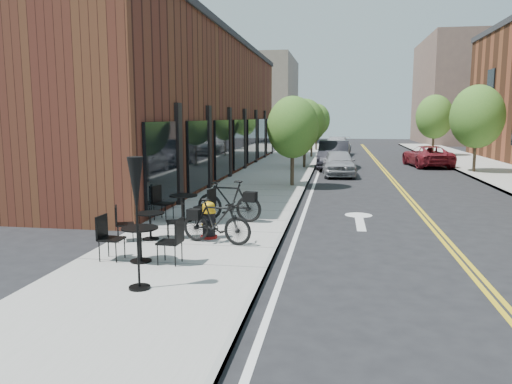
{
  "coord_description": "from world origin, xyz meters",
  "views": [
    {
      "loc": [
        1.3,
        -12.33,
        3.03
      ],
      "look_at": [
        -0.88,
        1.0,
        1.0
      ],
      "focal_mm": 35.0,
      "sensor_mm": 36.0,
      "label": 1
    }
  ],
  "objects_px": {
    "fire_hydrant": "(209,220)",
    "bistro_set_a": "(140,239)",
    "bicycle_right": "(216,221)",
    "bistro_set_b": "(150,222)",
    "parked_car_a": "(339,163)",
    "parked_car_c": "(337,146)",
    "parked_car_b": "(334,155)",
    "bistro_set_c": "(184,204)",
    "bicycle_left": "(229,201)",
    "parked_car_far": "(427,156)",
    "patio_umbrella": "(136,195)"
  },
  "relations": [
    {
      "from": "bicycle_right",
      "to": "bistro_set_b",
      "type": "relative_size",
      "value": 1.08
    },
    {
      "from": "parked_car_a",
      "to": "parked_car_far",
      "type": "xyz_separation_m",
      "value": [
        5.4,
        5.83,
        -0.03
      ]
    },
    {
      "from": "bistro_set_c",
      "to": "parked_car_c",
      "type": "height_order",
      "value": "parked_car_c"
    },
    {
      "from": "patio_umbrella",
      "to": "parked_car_c",
      "type": "bearing_deg",
      "value": 84.29
    },
    {
      "from": "bistro_set_b",
      "to": "bistro_set_c",
      "type": "xyz_separation_m",
      "value": [
        0.15,
        2.17,
        0.06
      ]
    },
    {
      "from": "bistro_set_a",
      "to": "patio_umbrella",
      "type": "height_order",
      "value": "patio_umbrella"
    },
    {
      "from": "bicycle_right",
      "to": "bistro_set_b",
      "type": "xyz_separation_m",
      "value": [
        -1.66,
        0.11,
        -0.09
      ]
    },
    {
      "from": "bistro_set_a",
      "to": "parked_car_far",
      "type": "height_order",
      "value": "parked_car_far"
    },
    {
      "from": "bicycle_right",
      "to": "bistro_set_a",
      "type": "relative_size",
      "value": 1.01
    },
    {
      "from": "fire_hydrant",
      "to": "bicycle_left",
      "type": "relative_size",
      "value": 0.48
    },
    {
      "from": "fire_hydrant",
      "to": "patio_umbrella",
      "type": "distance_m",
      "value": 3.91
    },
    {
      "from": "parked_car_b",
      "to": "bicycle_right",
      "type": "bearing_deg",
      "value": -96.28
    },
    {
      "from": "parked_car_b",
      "to": "parked_car_far",
      "type": "height_order",
      "value": "parked_car_b"
    },
    {
      "from": "bistro_set_a",
      "to": "parked_car_b",
      "type": "bearing_deg",
      "value": 82.95
    },
    {
      "from": "bistro_set_a",
      "to": "parked_car_c",
      "type": "relative_size",
      "value": 0.34
    },
    {
      "from": "fire_hydrant",
      "to": "bicycle_left",
      "type": "xyz_separation_m",
      "value": [
        0.05,
        2.06,
        0.14
      ]
    },
    {
      "from": "fire_hydrant",
      "to": "patio_umbrella",
      "type": "bearing_deg",
      "value": -94.56
    },
    {
      "from": "parked_car_a",
      "to": "parked_car_c",
      "type": "xyz_separation_m",
      "value": [
        -0.15,
        13.97,
        0.05
      ]
    },
    {
      "from": "bistro_set_b",
      "to": "bistro_set_c",
      "type": "bearing_deg",
      "value": 62.63
    },
    {
      "from": "patio_umbrella",
      "to": "parked_car_b",
      "type": "distance_m",
      "value": 22.4
    },
    {
      "from": "bicycle_right",
      "to": "parked_car_b",
      "type": "relative_size",
      "value": 0.35
    },
    {
      "from": "bicycle_right",
      "to": "parked_car_far",
      "type": "xyz_separation_m",
      "value": [
        8.21,
        21.02,
        0.01
      ]
    },
    {
      "from": "bicycle_right",
      "to": "patio_umbrella",
      "type": "height_order",
      "value": "patio_umbrella"
    },
    {
      "from": "bistro_set_b",
      "to": "parked_car_a",
      "type": "xyz_separation_m",
      "value": [
        4.47,
        15.08,
        0.13
      ]
    },
    {
      "from": "bistro_set_c",
      "to": "patio_umbrella",
      "type": "bearing_deg",
      "value": -66.77
    },
    {
      "from": "parked_car_b",
      "to": "parked_car_a",
      "type": "bearing_deg",
      "value": -84.23
    },
    {
      "from": "bistro_set_a",
      "to": "parked_car_b",
      "type": "xyz_separation_m",
      "value": [
        3.7,
        20.62,
        0.23
      ]
    },
    {
      "from": "fire_hydrant",
      "to": "bicycle_right",
      "type": "xyz_separation_m",
      "value": [
        0.31,
        -0.48,
        0.08
      ]
    },
    {
      "from": "bicycle_left",
      "to": "parked_car_c",
      "type": "bearing_deg",
      "value": -175.68
    },
    {
      "from": "fire_hydrant",
      "to": "parked_car_c",
      "type": "relative_size",
      "value": 0.18
    },
    {
      "from": "parked_car_b",
      "to": "fire_hydrant",
      "type": "bearing_deg",
      "value": -97.42
    },
    {
      "from": "fire_hydrant",
      "to": "parked_car_far",
      "type": "height_order",
      "value": "parked_car_far"
    },
    {
      "from": "bistro_set_a",
      "to": "bistro_set_b",
      "type": "relative_size",
      "value": 1.08
    },
    {
      "from": "parked_car_b",
      "to": "parked_car_far",
      "type": "bearing_deg",
      "value": 21.46
    },
    {
      "from": "bistro_set_b",
      "to": "bicycle_right",
      "type": "bearing_deg",
      "value": -27.38
    },
    {
      "from": "bistro_set_c",
      "to": "parked_car_far",
      "type": "xyz_separation_m",
      "value": [
        9.72,
        18.74,
        0.04
      ]
    },
    {
      "from": "fire_hydrant",
      "to": "bistro_set_a",
      "type": "relative_size",
      "value": 0.54
    },
    {
      "from": "parked_car_a",
      "to": "parked_car_far",
      "type": "relative_size",
      "value": 0.85
    },
    {
      "from": "parked_car_far",
      "to": "patio_umbrella",
      "type": "bearing_deg",
      "value": 62.63
    },
    {
      "from": "fire_hydrant",
      "to": "bistro_set_a",
      "type": "bearing_deg",
      "value": -112.13
    },
    {
      "from": "parked_car_c",
      "to": "patio_umbrella",
      "type": "bearing_deg",
      "value": -89.88
    },
    {
      "from": "parked_car_c",
      "to": "parked_car_far",
      "type": "xyz_separation_m",
      "value": [
        5.55,
        -8.14,
        -0.08
      ]
    },
    {
      "from": "bistro_set_b",
      "to": "parked_car_far",
      "type": "xyz_separation_m",
      "value": [
        9.87,
        20.9,
        0.1
      ]
    },
    {
      "from": "bistro_set_a",
      "to": "bicycle_left",
      "type": "bearing_deg",
      "value": 80.94
    },
    {
      "from": "fire_hydrant",
      "to": "bistro_set_b",
      "type": "xyz_separation_m",
      "value": [
        -1.35,
        -0.37,
        -0.01
      ]
    },
    {
      "from": "fire_hydrant",
      "to": "parked_car_a",
      "type": "height_order",
      "value": "parked_car_a"
    },
    {
      "from": "parked_car_b",
      "to": "bistro_set_a",
      "type": "bearing_deg",
      "value": -98.85
    },
    {
      "from": "bistro_set_b",
      "to": "parked_car_a",
      "type": "relative_size",
      "value": 0.4
    },
    {
      "from": "bicycle_left",
      "to": "parked_car_far",
      "type": "xyz_separation_m",
      "value": [
        8.47,
        18.48,
        -0.05
      ]
    },
    {
      "from": "fire_hydrant",
      "to": "parked_car_c",
      "type": "height_order",
      "value": "parked_car_c"
    }
  ]
}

